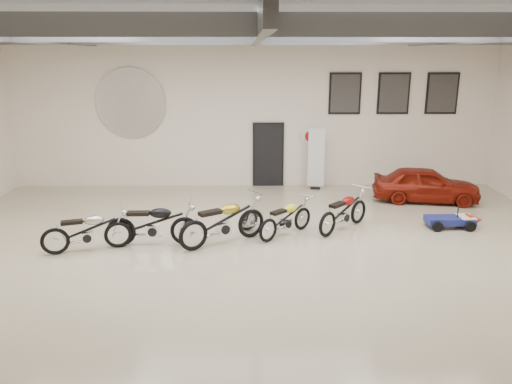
{
  "coord_description": "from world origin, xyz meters",
  "views": [
    {
      "loc": [
        -0.22,
        -10.54,
        4.39
      ],
      "look_at": [
        0.0,
        1.2,
        1.1
      ],
      "focal_mm": 35.0,
      "sensor_mm": 36.0,
      "label": 1
    }
  ],
  "objects_px": {
    "motorcycle_silver": "(86,230)",
    "vintage_car": "(426,184)",
    "banner_stand": "(316,160)",
    "motorcycle_black": "(153,223)",
    "motorcycle_gold": "(223,221)",
    "motorcycle_red": "(344,211)",
    "go_kart": "(455,218)",
    "motorcycle_yellow": "(286,218)"
  },
  "relations": [
    {
      "from": "motorcycle_silver",
      "to": "vintage_car",
      "type": "xyz_separation_m",
      "value": [
        9.09,
        3.82,
        0.03
      ]
    },
    {
      "from": "banner_stand",
      "to": "motorcycle_black",
      "type": "height_order",
      "value": "banner_stand"
    },
    {
      "from": "motorcycle_black",
      "to": "motorcycle_gold",
      "type": "bearing_deg",
      "value": 1.48
    },
    {
      "from": "motorcycle_silver",
      "to": "motorcycle_black",
      "type": "xyz_separation_m",
      "value": [
        1.44,
        0.33,
        0.05
      ]
    },
    {
      "from": "motorcycle_red",
      "to": "vintage_car",
      "type": "height_order",
      "value": "vintage_car"
    },
    {
      "from": "go_kart",
      "to": "vintage_car",
      "type": "height_order",
      "value": "vintage_car"
    },
    {
      "from": "motorcycle_red",
      "to": "vintage_car",
      "type": "xyz_separation_m",
      "value": [
        2.98,
        2.51,
        0.02
      ]
    },
    {
      "from": "banner_stand",
      "to": "motorcycle_gold",
      "type": "bearing_deg",
      "value": -111.25
    },
    {
      "from": "banner_stand",
      "to": "motorcycle_silver",
      "type": "xyz_separation_m",
      "value": [
        -5.93,
        -5.32,
        -0.48
      ]
    },
    {
      "from": "go_kart",
      "to": "vintage_car",
      "type": "relative_size",
      "value": 0.48
    },
    {
      "from": "motorcycle_black",
      "to": "motorcycle_yellow",
      "type": "height_order",
      "value": "motorcycle_black"
    },
    {
      "from": "motorcycle_gold",
      "to": "motorcycle_yellow",
      "type": "height_order",
      "value": "motorcycle_gold"
    },
    {
      "from": "banner_stand",
      "to": "motorcycle_black",
      "type": "relative_size",
      "value": 0.93
    },
    {
      "from": "motorcycle_black",
      "to": "motorcycle_gold",
      "type": "relative_size",
      "value": 0.96
    },
    {
      "from": "motorcycle_yellow",
      "to": "go_kart",
      "type": "relative_size",
      "value": 1.2
    },
    {
      "from": "motorcycle_black",
      "to": "go_kart",
      "type": "distance_m",
      "value": 7.67
    },
    {
      "from": "motorcycle_gold",
      "to": "motorcycle_black",
      "type": "bearing_deg",
      "value": 150.55
    },
    {
      "from": "motorcycle_black",
      "to": "motorcycle_gold",
      "type": "distance_m",
      "value": 1.64
    },
    {
      "from": "motorcycle_gold",
      "to": "motorcycle_yellow",
      "type": "relative_size",
      "value": 1.24
    },
    {
      "from": "motorcycle_red",
      "to": "vintage_car",
      "type": "relative_size",
      "value": 0.63
    },
    {
      "from": "motorcycle_gold",
      "to": "motorcycle_red",
      "type": "bearing_deg",
      "value": -15.14
    },
    {
      "from": "banner_stand",
      "to": "motorcycle_gold",
      "type": "relative_size",
      "value": 0.89
    },
    {
      "from": "motorcycle_gold",
      "to": "go_kart",
      "type": "height_order",
      "value": "motorcycle_gold"
    },
    {
      "from": "motorcycle_silver",
      "to": "motorcycle_red",
      "type": "height_order",
      "value": "motorcycle_red"
    },
    {
      "from": "motorcycle_silver",
      "to": "banner_stand",
      "type": "bearing_deg",
      "value": 24.75
    },
    {
      "from": "go_kart",
      "to": "motorcycle_silver",
      "type": "bearing_deg",
      "value": -171.22
    },
    {
      "from": "motorcycle_black",
      "to": "motorcycle_yellow",
      "type": "distance_m",
      "value": 3.22
    },
    {
      "from": "motorcycle_gold",
      "to": "motorcycle_yellow",
      "type": "bearing_deg",
      "value": -12.83
    },
    {
      "from": "banner_stand",
      "to": "motorcycle_black",
      "type": "xyz_separation_m",
      "value": [
        -4.49,
        -4.99,
        -0.43
      ]
    },
    {
      "from": "motorcycle_gold",
      "to": "vintage_car",
      "type": "xyz_separation_m",
      "value": [
        6.01,
        3.42,
        -0.05
      ]
    },
    {
      "from": "motorcycle_black",
      "to": "motorcycle_gold",
      "type": "xyz_separation_m",
      "value": [
        1.64,
        0.07,
        0.03
      ]
    },
    {
      "from": "motorcycle_black",
      "to": "motorcycle_red",
      "type": "distance_m",
      "value": 4.77
    },
    {
      "from": "banner_stand",
      "to": "motorcycle_gold",
      "type": "xyz_separation_m",
      "value": [
        -2.85,
        -4.92,
        -0.41
      ]
    },
    {
      "from": "motorcycle_black",
      "to": "vintage_car",
      "type": "xyz_separation_m",
      "value": [
        7.65,
        3.49,
        -0.02
      ]
    },
    {
      "from": "banner_stand",
      "to": "go_kart",
      "type": "height_order",
      "value": "banner_stand"
    },
    {
      "from": "banner_stand",
      "to": "motorcycle_red",
      "type": "bearing_deg",
      "value": -78.6
    },
    {
      "from": "motorcycle_gold",
      "to": "motorcycle_red",
      "type": "height_order",
      "value": "motorcycle_gold"
    },
    {
      "from": "banner_stand",
      "to": "motorcycle_silver",
      "type": "relative_size",
      "value": 1.01
    },
    {
      "from": "motorcycle_gold",
      "to": "vintage_car",
      "type": "bearing_deg",
      "value": -2.23
    },
    {
      "from": "motorcycle_black",
      "to": "banner_stand",
      "type": "bearing_deg",
      "value": 47.07
    },
    {
      "from": "motorcycle_gold",
      "to": "vintage_car",
      "type": "distance_m",
      "value": 6.91
    },
    {
      "from": "motorcycle_red",
      "to": "vintage_car",
      "type": "distance_m",
      "value": 3.89
    }
  ]
}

